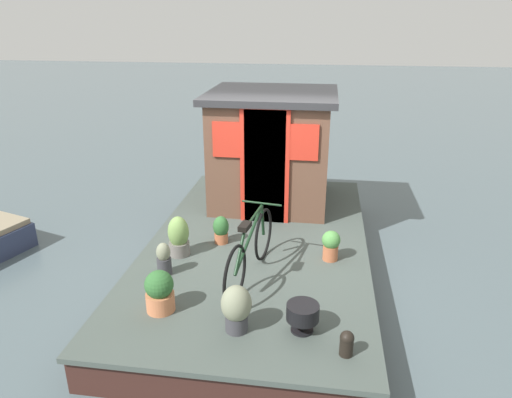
# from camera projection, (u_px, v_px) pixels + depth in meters

# --- Properties ---
(ground_plane) EXTENTS (60.00, 60.00, 0.00)m
(ground_plane) POSITION_uv_depth(u_px,v_px,m) (258.00, 269.00, 6.69)
(ground_plane) COLOR #4C5B60
(houseboat_deck) EXTENTS (5.30, 2.97, 0.46)m
(houseboat_deck) POSITION_uv_depth(u_px,v_px,m) (258.00, 255.00, 6.60)
(houseboat_deck) COLOR #424C47
(houseboat_deck) RESTS_ON ground_plane
(houseboat_cabin) EXTENTS (1.93, 2.01, 1.82)m
(houseboat_cabin) POSITION_uv_depth(u_px,v_px,m) (272.00, 148.00, 7.60)
(houseboat_cabin) COLOR brown
(houseboat_cabin) RESTS_ON houseboat_deck
(bicycle) EXTENTS (1.70, 0.50, 0.80)m
(bicycle) POSITION_uv_depth(u_px,v_px,m) (250.00, 250.00, 5.46)
(bicycle) COLOR black
(bicycle) RESTS_ON houseboat_deck
(potted_plant_sage) EXTENTS (0.30, 0.30, 0.46)m
(potted_plant_sage) POSITION_uv_depth(u_px,v_px,m) (160.00, 291.00, 4.91)
(potted_plant_sage) COLOR #C6754C
(potted_plant_sage) RESTS_ON houseboat_deck
(potted_plant_thyme) EXTENTS (0.23, 0.23, 0.39)m
(potted_plant_thyme) POSITION_uv_depth(u_px,v_px,m) (331.00, 244.00, 5.94)
(potted_plant_thyme) COLOR #B2603D
(potted_plant_thyme) RESTS_ON houseboat_deck
(potted_plant_fern) EXTENTS (0.27, 0.27, 0.54)m
(potted_plant_fern) POSITION_uv_depth(u_px,v_px,m) (179.00, 237.00, 6.05)
(potted_plant_fern) COLOR slate
(potted_plant_fern) RESTS_ON houseboat_deck
(potted_plant_basil) EXTENTS (0.22, 0.22, 0.39)m
(potted_plant_basil) POSITION_uv_depth(u_px,v_px,m) (221.00, 229.00, 6.39)
(potted_plant_basil) COLOR #B2603D
(potted_plant_basil) RESTS_ON houseboat_deck
(potted_plant_mint) EXTENTS (0.30, 0.30, 0.50)m
(potted_plant_mint) POSITION_uv_depth(u_px,v_px,m) (236.00, 307.00, 4.58)
(potted_plant_mint) COLOR #38383D
(potted_plant_mint) RESTS_ON houseboat_deck
(potted_plant_ivy) EXTENTS (0.17, 0.17, 0.41)m
(potted_plant_ivy) POSITION_uv_depth(u_px,v_px,m) (164.00, 259.00, 5.61)
(potted_plant_ivy) COLOR #38383D
(potted_plant_ivy) RESTS_ON houseboat_deck
(charcoal_grill) EXTENTS (0.33, 0.33, 0.30)m
(charcoal_grill) POSITION_uv_depth(u_px,v_px,m) (303.00, 313.00, 4.59)
(charcoal_grill) COLOR black
(charcoal_grill) RESTS_ON houseboat_deck
(mooring_bollard) EXTENTS (0.13, 0.13, 0.25)m
(mooring_bollard) POSITION_uv_depth(u_px,v_px,m) (347.00, 343.00, 4.29)
(mooring_bollard) COLOR black
(mooring_bollard) RESTS_ON houseboat_deck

